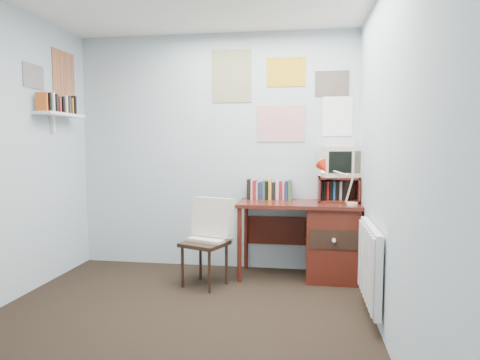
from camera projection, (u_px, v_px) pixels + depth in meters
The scene contains 13 objects.
ground at pixel (165, 336), 2.98m from camera, with size 3.50×3.50×0.00m, color black.
back_wall at pixel (215, 152), 4.60m from camera, with size 3.00×0.02×2.50m, color #ADBCC6.
right_wall at pixel (394, 158), 2.66m from camera, with size 0.02×3.50×2.50m, color #ADBCC6.
desk at pixel (326, 238), 4.23m from camera, with size 1.20×0.55×0.76m.
desk_chair at pixel (205, 244), 4.01m from camera, with size 0.41×0.39×0.80m, color black.
desk_lamp at pixel (353, 186), 4.01m from camera, with size 0.26×0.22×0.37m, color red.
tv_riser at pixel (338, 189), 4.28m from camera, with size 0.40×0.30×0.25m, color #4F1A12.
crt_tv at pixel (339, 160), 4.28m from camera, with size 0.35×0.32×0.33m, color beige.
book_row at pixel (276, 189), 4.45m from camera, with size 0.60×0.14×0.22m, color #4F1A12.
radiator at pixel (370, 264), 3.27m from camera, with size 0.09×0.80×0.60m, color white.
wall_shelf at pixel (60, 115), 4.14m from camera, with size 0.20×0.62×0.24m, color white.
posters_back at pixel (281, 94), 4.44m from camera, with size 1.20×0.01×0.90m, color white.
posters_left at pixel (50, 75), 4.12m from camera, with size 0.01×0.70×0.60m, color white.
Camera 1 is at (0.95, -2.77, 1.34)m, focal length 32.00 mm.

